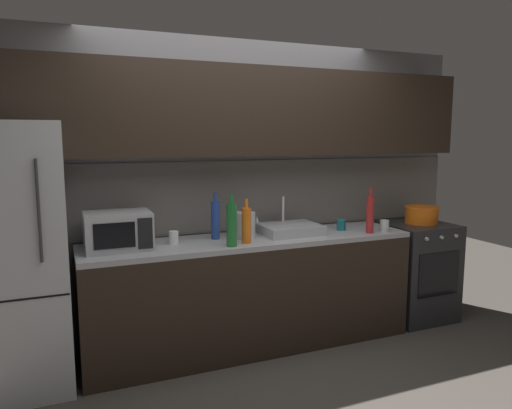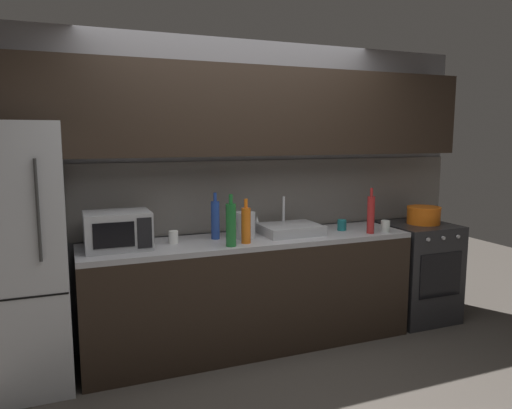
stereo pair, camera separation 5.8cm
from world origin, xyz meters
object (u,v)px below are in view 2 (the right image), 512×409
object	(u,v)px
refrigerator	(13,258)
wine_bottle_green	(231,224)
wine_bottle_orange	(246,225)
oven_range	(417,271)
wine_bottle_red	(371,214)
cooking_pot	(424,215)
microwave	(118,230)
mug_teal	(342,225)
wine_bottle_blue	(215,219)
kettle	(245,225)
mug_clear	(385,226)
mug_white	(174,237)

from	to	relation	value
refrigerator	wine_bottle_green	world-z (taller)	refrigerator
wine_bottle_orange	refrigerator	bearing A→B (deg)	174.48
oven_range	wine_bottle_green	size ratio (longest dim) A/B	2.32
refrigerator	wine_bottle_red	xyz separation A→B (m)	(2.70, -0.19, 0.16)
refrigerator	cooking_pot	distance (m)	3.42
wine_bottle_orange	wine_bottle_red	xyz separation A→B (m)	(1.10, -0.04, 0.02)
oven_range	microwave	bearing A→B (deg)	179.58
wine_bottle_orange	mug_teal	size ratio (longest dim) A/B	3.64
wine_bottle_blue	mug_teal	xyz separation A→B (m)	(1.11, -0.07, -0.11)
oven_range	wine_bottle_orange	distance (m)	1.87
kettle	wine_bottle_orange	xyz separation A→B (m)	(-0.06, -0.18, 0.04)
refrigerator	cooking_pot	xyz separation A→B (m)	(3.42, 0.00, 0.08)
microwave	mug_clear	world-z (taller)	microwave
microwave	refrigerator	bearing A→B (deg)	-178.45
microwave	wine_bottle_orange	xyz separation A→B (m)	(0.92, -0.17, 0.01)
wine_bottle_red	wine_bottle_blue	distance (m)	1.30
refrigerator	mug_white	distance (m)	1.09
wine_bottle_orange	cooking_pot	xyz separation A→B (m)	(1.82, 0.15, -0.06)
wine_bottle_blue	wine_bottle_red	bearing A→B (deg)	-12.00
wine_bottle_orange	mug_teal	bearing A→B (deg)	9.63
mug_clear	cooking_pot	size ratio (longest dim) A/B	0.33
refrigerator	kettle	world-z (taller)	refrigerator
wine_bottle_blue	mug_clear	xyz separation A→B (m)	(1.41, -0.27, -0.11)
wine_bottle_blue	cooking_pot	xyz separation A→B (m)	(1.99, -0.08, -0.08)
mug_teal	wine_bottle_orange	bearing A→B (deg)	-170.37
microwave	wine_bottle_blue	size ratio (longest dim) A/B	1.25
wine_bottle_green	mug_clear	xyz separation A→B (m)	(1.38, 0.01, -0.11)
refrigerator	mug_clear	bearing A→B (deg)	-3.94
mug_white	cooking_pot	distance (m)	2.33
mug_white	refrigerator	bearing A→B (deg)	-178.05
oven_range	kettle	size ratio (longest dim) A/B	3.88
wine_bottle_orange	mug_white	bearing A→B (deg)	159.55
kettle	mug_clear	xyz separation A→B (m)	(1.18, -0.22, -0.05)
mug_teal	microwave	bearing A→B (deg)	179.60
mug_teal	cooking_pot	size ratio (longest dim) A/B	0.31
oven_range	microwave	distance (m)	2.75
oven_range	kettle	bearing A→B (deg)	179.01
refrigerator	mug_clear	world-z (taller)	refrigerator
wine_bottle_green	mug_teal	world-z (taller)	wine_bottle_green
mug_clear	mug_teal	size ratio (longest dim) A/B	1.07
wine_bottle_blue	refrigerator	bearing A→B (deg)	-176.85
wine_bottle_blue	cooking_pot	distance (m)	1.99
kettle	mug_white	size ratio (longest dim) A/B	2.39
wine_bottle_red	mug_white	xyz separation A→B (m)	(-1.61, 0.23, -0.11)
kettle	wine_bottle_green	xyz separation A→B (m)	(-0.20, -0.24, 0.06)
wine_bottle_red	mug_teal	world-z (taller)	wine_bottle_red
microwave	mug_clear	distance (m)	2.18
oven_range	wine_bottle_green	bearing A→B (deg)	-173.76
refrigerator	mug_teal	bearing A→B (deg)	0.12
refrigerator	mug_teal	world-z (taller)	refrigerator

